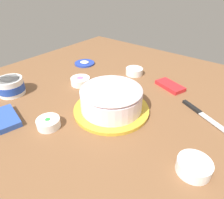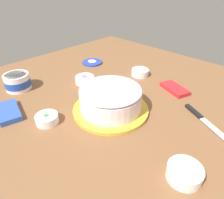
{
  "view_description": "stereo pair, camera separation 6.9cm",
  "coord_description": "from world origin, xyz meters",
  "px_view_note": "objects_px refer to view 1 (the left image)",
  "views": [
    {
      "loc": [
        -0.44,
        0.55,
        0.48
      ],
      "look_at": [
        -0.01,
        0.01,
        0.04
      ],
      "focal_mm": 31.77,
      "sensor_mm": 36.0,
      "label": 1
    },
    {
      "loc": [
        -0.49,
        0.51,
        0.48
      ],
      "look_at": [
        -0.01,
        0.01,
        0.04
      ],
      "focal_mm": 31.77,
      "sensor_mm": 36.0,
      "label": 2
    }
  ],
  "objects_px": {
    "frosted_cake": "(111,99)",
    "sprinkle_bowl_yellow": "(134,71)",
    "sprinkle_bowl_blue": "(194,166)",
    "spreading_knife": "(201,113)",
    "sprinkle_bowl_pink": "(80,81)",
    "frosting_tub_lid": "(85,63)",
    "candy_box_upper": "(6,118)",
    "frosting_tub": "(11,86)",
    "sprinkle_bowl_green": "(48,123)",
    "candy_box_lower": "(170,86)"
  },
  "relations": [
    {
      "from": "frosted_cake",
      "to": "sprinkle_bowl_yellow",
      "type": "relative_size",
      "value": 3.3
    },
    {
      "from": "sprinkle_bowl_blue",
      "to": "sprinkle_bowl_yellow",
      "type": "height_order",
      "value": "sprinkle_bowl_blue"
    },
    {
      "from": "spreading_knife",
      "to": "sprinkle_bowl_pink",
      "type": "height_order",
      "value": "sprinkle_bowl_pink"
    },
    {
      "from": "frosting_tub_lid",
      "to": "candy_box_upper",
      "type": "xyz_separation_m",
      "value": [
        -0.16,
        0.58,
        0.0
      ]
    },
    {
      "from": "sprinkle_bowl_blue",
      "to": "sprinkle_bowl_yellow",
      "type": "xyz_separation_m",
      "value": [
        0.49,
        -0.43,
        -0.0
      ]
    },
    {
      "from": "spreading_knife",
      "to": "frosting_tub",
      "type": "bearing_deg",
      "value": 27.7
    },
    {
      "from": "frosting_tub",
      "to": "sprinkle_bowl_pink",
      "type": "distance_m",
      "value": 0.32
    },
    {
      "from": "spreading_knife",
      "to": "sprinkle_bowl_yellow",
      "type": "xyz_separation_m",
      "value": [
        0.41,
        -0.14,
        0.01
      ]
    },
    {
      "from": "sprinkle_bowl_green",
      "to": "candy_box_lower",
      "type": "xyz_separation_m",
      "value": [
        -0.22,
        -0.56,
        -0.01
      ]
    },
    {
      "from": "frosting_tub",
      "to": "spreading_knife",
      "type": "height_order",
      "value": "frosting_tub"
    },
    {
      "from": "sprinkle_bowl_pink",
      "to": "candy_box_lower",
      "type": "xyz_separation_m",
      "value": [
        -0.37,
        -0.25,
        -0.01
      ]
    },
    {
      "from": "frosting_tub_lid",
      "to": "candy_box_upper",
      "type": "distance_m",
      "value": 0.6
    },
    {
      "from": "frosting_tub_lid",
      "to": "sprinkle_bowl_green",
      "type": "bearing_deg",
      "value": 122.76
    },
    {
      "from": "frosting_tub",
      "to": "sprinkle_bowl_green",
      "type": "bearing_deg",
      "value": 173.57
    },
    {
      "from": "sprinkle_bowl_pink",
      "to": "sprinkle_bowl_yellow",
      "type": "relative_size",
      "value": 1.04
    },
    {
      "from": "spreading_knife",
      "to": "sprinkle_bowl_blue",
      "type": "bearing_deg",
      "value": 104.21
    },
    {
      "from": "sprinkle_bowl_blue",
      "to": "candy_box_upper",
      "type": "distance_m",
      "value": 0.68
    },
    {
      "from": "sprinkle_bowl_blue",
      "to": "candy_box_lower",
      "type": "distance_m",
      "value": 0.49
    },
    {
      "from": "sprinkle_bowl_pink",
      "to": "frosting_tub_lid",
      "type": "bearing_deg",
      "value": -48.96
    },
    {
      "from": "sprinkle_bowl_green",
      "to": "frosted_cake",
      "type": "bearing_deg",
      "value": -117.69
    },
    {
      "from": "frosting_tub_lid",
      "to": "candy_box_lower",
      "type": "distance_m",
      "value": 0.54
    },
    {
      "from": "sprinkle_bowl_yellow",
      "to": "candy_box_upper",
      "type": "distance_m",
      "value": 0.67
    },
    {
      "from": "candy_box_lower",
      "to": "sprinkle_bowl_pink",
      "type": "bearing_deg",
      "value": 54.24
    },
    {
      "from": "candy_box_upper",
      "to": "spreading_knife",
      "type": "bearing_deg",
      "value": -125.12
    },
    {
      "from": "spreading_knife",
      "to": "candy_box_lower",
      "type": "distance_m",
      "value": 0.23
    },
    {
      "from": "frosting_tub_lid",
      "to": "sprinkle_bowl_green",
      "type": "distance_m",
      "value": 0.59
    },
    {
      "from": "candy_box_lower",
      "to": "frosting_tub",
      "type": "bearing_deg",
      "value": 63.2
    },
    {
      "from": "frosted_cake",
      "to": "frosting_tub",
      "type": "bearing_deg",
      "value": 22.5
    },
    {
      "from": "candy_box_lower",
      "to": "sprinkle_bowl_green",
      "type": "bearing_deg",
      "value": 88.34
    },
    {
      "from": "frosting_tub_lid",
      "to": "sprinkle_bowl_blue",
      "type": "distance_m",
      "value": 0.88
    },
    {
      "from": "frosted_cake",
      "to": "sprinkle_bowl_yellow",
      "type": "height_order",
      "value": "frosted_cake"
    },
    {
      "from": "sprinkle_bowl_blue",
      "to": "sprinkle_bowl_green",
      "type": "distance_m",
      "value": 0.5
    },
    {
      "from": "sprinkle_bowl_yellow",
      "to": "frosting_tub",
      "type": "bearing_deg",
      "value": 58.28
    },
    {
      "from": "frosting_tub_lid",
      "to": "sprinkle_bowl_yellow",
      "type": "xyz_separation_m",
      "value": [
        -0.32,
        -0.07,
        0.01
      ]
    },
    {
      "from": "frosting_tub_lid",
      "to": "candy_box_lower",
      "type": "height_order",
      "value": "candy_box_lower"
    },
    {
      "from": "frosting_tub_lid",
      "to": "spreading_knife",
      "type": "distance_m",
      "value": 0.74
    },
    {
      "from": "frosting_tub",
      "to": "sprinkle_bowl_yellow",
      "type": "distance_m",
      "value": 0.63
    },
    {
      "from": "sprinkle_bowl_pink",
      "to": "candy_box_upper",
      "type": "distance_m",
      "value": 0.38
    },
    {
      "from": "sprinkle_bowl_yellow",
      "to": "sprinkle_bowl_pink",
      "type": "bearing_deg",
      "value": 60.87
    },
    {
      "from": "sprinkle_bowl_pink",
      "to": "sprinkle_bowl_blue",
      "type": "xyz_separation_m",
      "value": [
        -0.64,
        0.16,
        0.0
      ]
    },
    {
      "from": "frosted_cake",
      "to": "sprinkle_bowl_blue",
      "type": "xyz_separation_m",
      "value": [
        -0.37,
        0.08,
        -0.03
      ]
    },
    {
      "from": "frosting_tub",
      "to": "candy_box_lower",
      "type": "height_order",
      "value": "frosting_tub"
    },
    {
      "from": "sprinkle_bowl_yellow",
      "to": "candy_box_lower",
      "type": "distance_m",
      "value": 0.22
    },
    {
      "from": "sprinkle_bowl_pink",
      "to": "sprinkle_bowl_green",
      "type": "relative_size",
      "value": 1.14
    },
    {
      "from": "frosting_tub_lid",
      "to": "sprinkle_bowl_yellow",
      "type": "distance_m",
      "value": 0.33
    },
    {
      "from": "sprinkle_bowl_pink",
      "to": "sprinkle_bowl_blue",
      "type": "distance_m",
      "value": 0.66
    },
    {
      "from": "frosting_tub_lid",
      "to": "spreading_knife",
      "type": "relative_size",
      "value": 0.55
    },
    {
      "from": "sprinkle_bowl_blue",
      "to": "sprinkle_bowl_pink",
      "type": "bearing_deg",
      "value": -14.41
    },
    {
      "from": "spreading_knife",
      "to": "sprinkle_bowl_yellow",
      "type": "relative_size",
      "value": 2.35
    },
    {
      "from": "frosted_cake",
      "to": "sprinkle_bowl_blue",
      "type": "distance_m",
      "value": 0.38
    }
  ]
}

